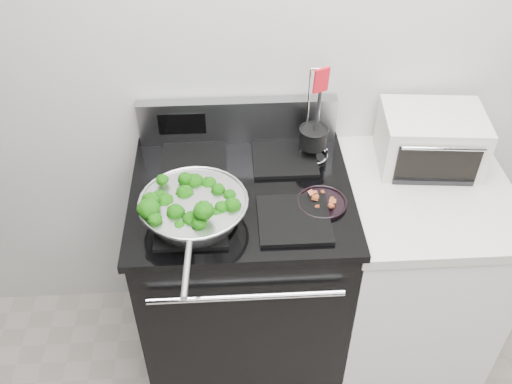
{
  "coord_description": "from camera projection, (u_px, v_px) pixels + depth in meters",
  "views": [
    {
      "loc": [
        -0.33,
        -0.12,
        2.28
      ],
      "look_at": [
        -0.25,
        1.36,
        0.98
      ],
      "focal_mm": 40.0,
      "sensor_mm": 36.0,
      "label": 1
    }
  ],
  "objects": [
    {
      "name": "toaster_oven",
      "position": [
        431.0,
        139.0,
        2.13
      ],
      "size": [
        0.39,
        0.31,
        0.21
      ],
      "rotation": [
        0.0,
        0.0,
        -0.09
      ],
      "color": "silver",
      "rests_on": "counter"
    },
    {
      "name": "skillet",
      "position": [
        194.0,
        208.0,
        1.87
      ],
      "size": [
        0.36,
        0.58,
        0.08
      ],
      "rotation": [
        0.0,
        0.0,
        -0.04
      ],
      "color": "silver",
      "rests_on": "gas_range"
    },
    {
      "name": "bacon_plate",
      "position": [
        322.0,
        200.0,
        1.96
      ],
      "size": [
        0.17,
        0.17,
        0.04
      ],
      "rotation": [
        0.0,
        0.0,
        -0.02
      ],
      "color": "black",
      "rests_on": "gas_range"
    },
    {
      "name": "gas_range",
      "position": [
        243.0,
        274.0,
        2.33
      ],
      "size": [
        0.79,
        0.69,
        1.13
      ],
      "color": "black",
      "rests_on": "floor"
    },
    {
      "name": "counter",
      "position": [
        407.0,
        272.0,
        2.38
      ],
      "size": [
        0.62,
        0.68,
        0.92
      ],
      "color": "white",
      "rests_on": "floor"
    },
    {
      "name": "back_wall",
      "position": [
        320.0,
        40.0,
        2.03
      ],
      "size": [
        4.0,
        0.02,
        2.7
      ],
      "primitive_type": "cube",
      "color": "silver",
      "rests_on": "ground"
    },
    {
      "name": "utensil_holder",
      "position": [
        313.0,
        142.0,
        2.13
      ],
      "size": [
        0.12,
        0.12,
        0.38
      ],
      "rotation": [
        0.0,
        0.0,
        0.4
      ],
      "color": "silver",
      "rests_on": "gas_range"
    },
    {
      "name": "broccoli_pile",
      "position": [
        194.0,
        203.0,
        1.86
      ],
      "size": [
        0.28,
        0.28,
        0.1
      ],
      "primitive_type": null,
      "color": "#083104",
      "rests_on": "skillet"
    }
  ]
}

